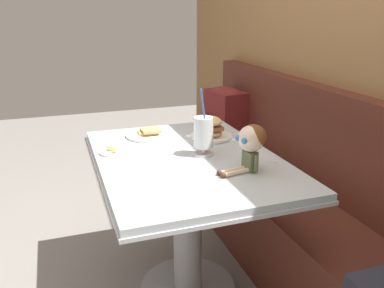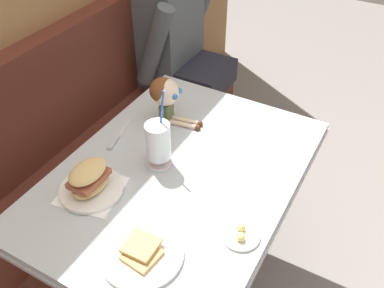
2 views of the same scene
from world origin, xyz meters
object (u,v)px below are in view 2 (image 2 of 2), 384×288
at_px(toast_plate, 142,253).
at_px(seated_doll, 166,95).
at_px(sandwich_plate, 90,182).
at_px(milkshake_glass, 159,142).
at_px(butter_knife, 117,137).
at_px(butter_saucer, 241,235).
at_px(diner_patron, 176,34).

bearing_deg(toast_plate, seated_doll, 25.38).
bearing_deg(sandwich_plate, milkshake_glass, -29.20).
xyz_separation_m(butter_knife, seated_doll, (0.19, -0.11, 0.12)).
bearing_deg(milkshake_glass, sandwich_plate, 150.80).
xyz_separation_m(sandwich_plate, butter_knife, (0.28, 0.10, -0.04)).
bearing_deg(butter_saucer, seated_doll, 52.10).
distance_m(milkshake_glass, butter_saucer, 0.44).
bearing_deg(toast_plate, butter_knife, 44.03).
height_order(sandwich_plate, butter_saucer, sandwich_plate).
bearing_deg(sandwich_plate, diner_patron, 17.40).
bearing_deg(sandwich_plate, seated_doll, -1.50).
height_order(toast_plate, sandwich_plate, sandwich_plate).
distance_m(sandwich_plate, butter_knife, 0.30).
xyz_separation_m(butter_saucer, butter_knife, (0.21, 0.62, -0.00)).
distance_m(butter_knife, seated_doll, 0.26).
bearing_deg(toast_plate, sandwich_plate, 65.84).
relative_size(sandwich_plate, diner_patron, 0.29).
bearing_deg(sandwich_plate, toast_plate, -114.16).
bearing_deg(seated_doll, sandwich_plate, 178.50).
xyz_separation_m(toast_plate, butter_saucer, (0.21, -0.23, -0.00)).
bearing_deg(milkshake_glass, diner_patron, 27.71).
height_order(milkshake_glass, butter_saucer, milkshake_glass).
xyz_separation_m(butter_knife, diner_patron, (0.91, 0.27, -0.00)).
relative_size(butter_knife, seated_doll, 1.03).
bearing_deg(butter_knife, seated_doll, -29.52).
height_order(sandwich_plate, seated_doll, seated_doll).
relative_size(sandwich_plate, butter_saucer, 1.95).
bearing_deg(seated_doll, milkshake_glass, -153.83).
relative_size(butter_knife, diner_patron, 0.29).
distance_m(milkshake_glass, diner_patron, 1.08).
distance_m(sandwich_plate, butter_saucer, 0.53).
distance_m(milkshake_glass, seated_doll, 0.27).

